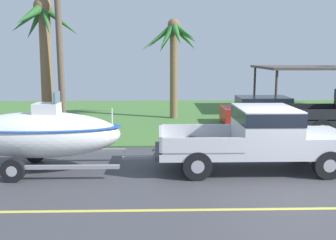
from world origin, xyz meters
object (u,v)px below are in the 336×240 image
at_px(pickup_truck_towing, 264,135).
at_px(carport_awning, 323,68).
at_px(parked_sedan_far, 266,111).
at_px(palm_tree_near_right, 44,39).
at_px(boat_on_trailer, 39,134).
at_px(palm_tree_far_left, 174,44).
at_px(utility_pole, 59,23).

relative_size(pickup_truck_towing, carport_awning, 0.78).
distance_m(pickup_truck_towing, parked_sedan_far, 7.47).
bearing_deg(palm_tree_near_right, boat_on_trailer, -77.71).
bearing_deg(palm_tree_far_left, boat_on_trailer, -114.98).
xyz_separation_m(pickup_truck_towing, palm_tree_far_left, (-2.29, 9.16, 2.88)).
relative_size(boat_on_trailer, carport_awning, 0.80).
xyz_separation_m(parked_sedan_far, utility_pole, (-8.84, -3.57, 3.84)).
relative_size(pickup_truck_towing, parked_sedan_far, 1.32).
bearing_deg(boat_on_trailer, parked_sedan_far, 39.64).
bearing_deg(pickup_truck_towing, parked_sedan_far, 73.70).
distance_m(pickup_truck_towing, utility_pole, 8.39).
relative_size(pickup_truck_towing, boat_on_trailer, 0.97).
relative_size(carport_awning, palm_tree_near_right, 1.33).
height_order(pickup_truck_towing, parked_sedan_far, pickup_truck_towing).
xyz_separation_m(pickup_truck_towing, boat_on_trailer, (-6.55, -0.00, 0.07)).
height_order(carport_awning, palm_tree_far_left, palm_tree_far_left).
xyz_separation_m(palm_tree_far_left, utility_pole, (-4.46, -5.56, 0.59)).
xyz_separation_m(pickup_truck_towing, parked_sedan_far, (2.10, 7.17, -0.37)).
height_order(pickup_truck_towing, boat_on_trailer, boat_on_trailer).
bearing_deg(boat_on_trailer, utility_pole, 93.06).
distance_m(boat_on_trailer, parked_sedan_far, 11.24).
relative_size(parked_sedan_far, palm_tree_far_left, 0.83).
relative_size(palm_tree_near_right, utility_pole, 0.63).
bearing_deg(boat_on_trailer, carport_awning, 40.81).
height_order(palm_tree_near_right, utility_pole, utility_pole).
height_order(boat_on_trailer, carport_awning, carport_awning).
bearing_deg(utility_pole, pickup_truck_towing, -28.04).
distance_m(palm_tree_near_right, utility_pole, 1.01).
distance_m(palm_tree_far_left, utility_pole, 7.15).
relative_size(parked_sedan_far, utility_pole, 0.49).
xyz_separation_m(parked_sedan_far, carport_awning, (4.46, 4.16, 1.91)).
relative_size(parked_sedan_far, carport_awning, 0.59).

